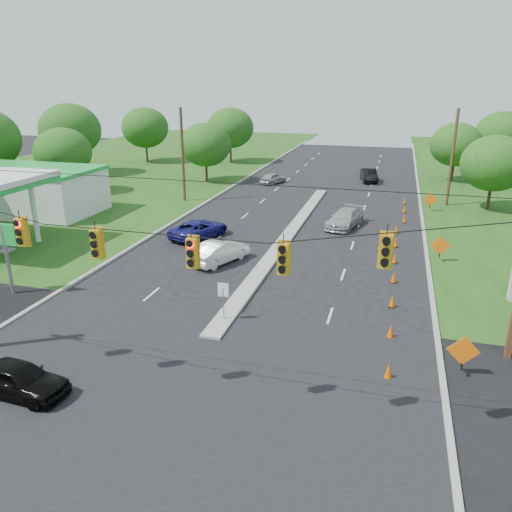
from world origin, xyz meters
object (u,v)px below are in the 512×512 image
(black_sedan, at_px, (18,379))
(blue_pickup, at_px, (199,229))
(white_sedan, at_px, (220,252))
(gas_station, at_px, (18,188))

(black_sedan, bearing_deg, blue_pickup, 5.94)
(black_sedan, xyz_separation_m, white_sedan, (2.37, 15.94, 0.06))
(gas_station, relative_size, black_sedan, 4.95)
(blue_pickup, bearing_deg, gas_station, 15.29)
(gas_station, height_order, blue_pickup, gas_station)
(black_sedan, distance_m, blue_pickup, 20.72)
(black_sedan, bearing_deg, white_sedan, -5.29)
(black_sedan, relative_size, white_sedan, 0.89)
(gas_station, relative_size, blue_pickup, 3.91)
(white_sedan, bearing_deg, blue_pickup, -32.29)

